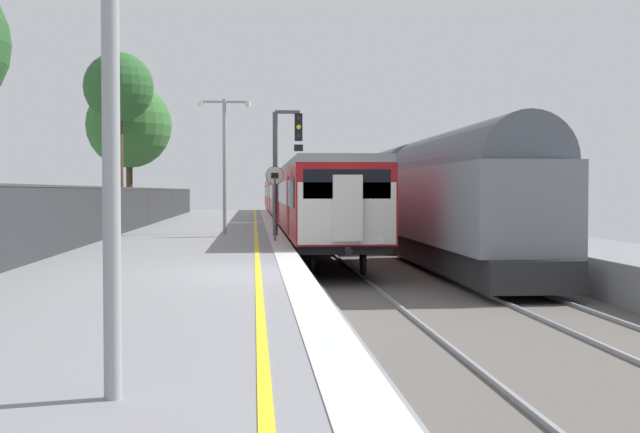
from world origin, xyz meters
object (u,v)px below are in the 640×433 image
at_px(speed_limit_sign, 275,193).
at_px(commuter_train_at_platform, 293,197).
at_px(freight_train_adjacent_track, 387,195).
at_px(platform_lamp_mid, 224,154).
at_px(background_tree_right, 129,127).
at_px(signal_gantry, 283,157).
at_px(background_tree_centre, 118,91).

bearing_deg(speed_limit_sign, commuter_train_at_platform, 86.08).
distance_m(freight_train_adjacent_track, platform_lamp_mid, 11.51).
bearing_deg(freight_train_adjacent_track, background_tree_right, 163.97).
height_order(freight_train_adjacent_track, platform_lamp_mid, platform_lamp_mid).
height_order(commuter_train_at_platform, freight_train_adjacent_track, freight_train_adjacent_track).
distance_m(freight_train_adjacent_track, speed_limit_sign, 14.54).
xyz_separation_m(commuter_train_at_platform, signal_gantry, (-1.46, -23.64, 1.60)).
distance_m(freight_train_adjacent_track, background_tree_centre, 13.80).
distance_m(platform_lamp_mid, background_tree_centre, 10.13).
xyz_separation_m(commuter_train_at_platform, freight_train_adjacent_track, (4.00, -13.59, 0.19)).
relative_size(platform_lamp_mid, background_tree_right, 0.70).
bearing_deg(signal_gantry, background_tree_centre, 127.74).
bearing_deg(platform_lamp_mid, signal_gantry, -36.13).
bearing_deg(freight_train_adjacent_track, speed_limit_sign, -113.73).
distance_m(speed_limit_sign, platform_lamp_mid, 5.38).
xyz_separation_m(signal_gantry, background_tree_right, (-7.55, 13.79, 2.10)).
height_order(speed_limit_sign, background_tree_centre, background_tree_centre).
bearing_deg(background_tree_right, signal_gantry, -61.28).
relative_size(commuter_train_at_platform, background_tree_centre, 7.80).
height_order(background_tree_centre, background_tree_right, background_tree_centre).
relative_size(signal_gantry, background_tree_centre, 0.56).
relative_size(platform_lamp_mid, background_tree_centre, 0.63).
height_order(commuter_train_at_platform, platform_lamp_mid, platform_lamp_mid).
bearing_deg(platform_lamp_mid, freight_train_adjacent_track, 47.91).
relative_size(commuter_train_at_platform, background_tree_right, 8.74).
relative_size(signal_gantry, background_tree_right, 0.63).
relative_size(signal_gantry, platform_lamp_mid, 0.89).
bearing_deg(speed_limit_sign, signal_gantry, 83.20).
bearing_deg(signal_gantry, background_tree_right, 118.72).
relative_size(freight_train_adjacent_track, background_tree_right, 6.00).
bearing_deg(freight_train_adjacent_track, signal_gantry, -118.53).
height_order(commuter_train_at_platform, speed_limit_sign, commuter_train_at_platform).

